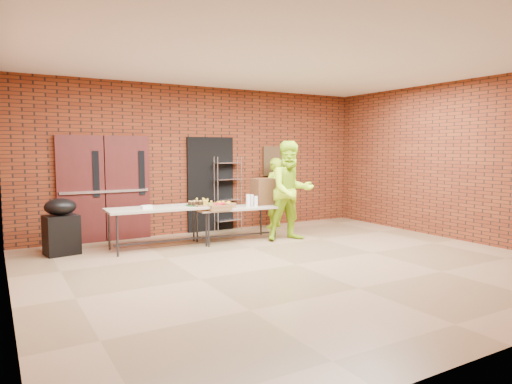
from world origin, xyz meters
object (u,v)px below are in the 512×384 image
at_px(table_right, 236,210).
at_px(volunteer_woman, 274,193).
at_px(coffee_dispenser, 263,191).
at_px(table_left, 158,211).
at_px(wire_rack, 228,194).
at_px(covered_grill, 61,226).
at_px(volunteer_man, 291,191).

distance_m(table_right, volunteer_woman, 1.75).
bearing_deg(coffee_dispenser, volunteer_woman, 46.07).
bearing_deg(table_left, wire_rack, 30.08).
xyz_separation_m(wire_rack, table_right, (-0.39, -1.15, -0.21)).
height_order(table_right, coffee_dispenser, coffee_dispenser).
bearing_deg(covered_grill, coffee_dispenser, -14.76).
bearing_deg(volunteer_woman, table_left, -6.36).
bearing_deg(volunteer_woman, covered_grill, -15.98).
xyz_separation_m(wire_rack, coffee_dispenser, (0.28, -1.05, 0.12)).
bearing_deg(volunteer_man, wire_rack, 118.42).
bearing_deg(table_right, coffee_dispenser, 13.22).
bearing_deg(volunteer_woman, table_right, 10.66).
distance_m(wire_rack, covered_grill, 3.67).
distance_m(volunteer_woman, volunteer_man, 1.51).
distance_m(coffee_dispenser, covered_grill, 3.92).
bearing_deg(table_left, covered_grill, 169.09).
bearing_deg(table_right, volunteer_man, -21.67).
distance_m(coffee_dispenser, volunteer_man, 0.67).
height_order(wire_rack, volunteer_man, volunteer_man).
distance_m(covered_grill, volunteer_woman, 4.70).
bearing_deg(coffee_dispenser, covered_grill, 174.60).
relative_size(coffee_dispenser, volunteer_woman, 0.34).
height_order(table_left, covered_grill, covered_grill).
bearing_deg(volunteer_woman, wire_rack, -33.11).
xyz_separation_m(covered_grill, volunteer_man, (4.18, -0.95, 0.51)).
xyz_separation_m(table_right, covered_grill, (-3.20, 0.47, -0.13)).
bearing_deg(wire_rack, table_left, -160.35).
bearing_deg(volunteer_man, table_right, 162.10).
relative_size(table_left, coffee_dispenser, 3.45).
height_order(wire_rack, table_left, wire_rack).
bearing_deg(covered_grill, table_left, -22.24).
height_order(table_right, volunteer_man, volunteer_man).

